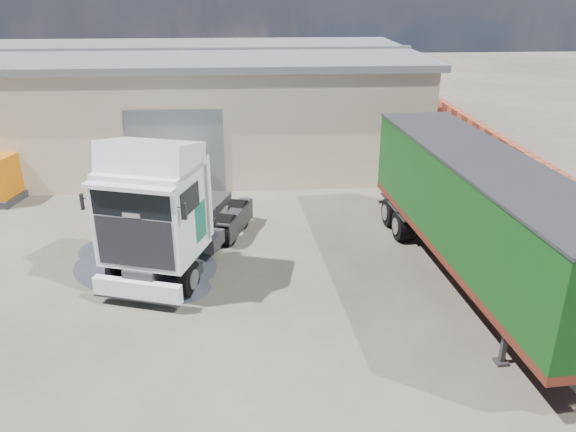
{
  "coord_description": "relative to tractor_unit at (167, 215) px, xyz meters",
  "views": [
    {
      "loc": [
        1.17,
        -12.99,
        8.42
      ],
      "look_at": [
        2.23,
        3.0,
        1.71
      ],
      "focal_mm": 35.0,
      "sensor_mm": 36.0,
      "label": 1
    }
  ],
  "objects": [
    {
      "name": "ground",
      "position": [
        1.44,
        -2.82,
        -1.9
      ],
      "size": [
        120.0,
        120.0,
        0.0
      ],
      "primitive_type": "plane",
      "color": "black",
      "rests_on": "ground"
    },
    {
      "name": "brick_boundary_wall",
      "position": [
        12.94,
        3.18,
        -0.65
      ],
      "size": [
        0.35,
        26.0,
        2.5
      ],
      "primitive_type": "cube",
      "color": "maroon",
      "rests_on": "ground"
    },
    {
      "name": "gravel_heap",
      "position": [
        -0.97,
        0.44,
        -1.45
      ],
      "size": [
        6.03,
        6.03,
        0.98
      ],
      "rotation": [
        0.0,
        0.0,
        -0.35
      ],
      "color": "black",
      "rests_on": "ground"
    },
    {
      "name": "panel_van",
      "position": [
        -0.36,
        5.36,
        -0.99
      ],
      "size": [
        2.04,
        4.42,
        1.76
      ],
      "rotation": [
        0.0,
        0.0,
        0.07
      ],
      "color": "black",
      "rests_on": "ground"
    },
    {
      "name": "box_trailer",
      "position": [
        9.03,
        -1.29,
        0.49
      ],
      "size": [
        3.3,
        11.97,
        3.93
      ],
      "rotation": [
        0.0,
        0.0,
        0.07
      ],
      "color": "#2D2D30",
      "rests_on": "ground"
    },
    {
      "name": "warehouse",
      "position": [
        -4.56,
        13.17,
        0.76
      ],
      "size": [
        30.6,
        12.6,
        5.42
      ],
      "color": "tan",
      "rests_on": "ground"
    },
    {
      "name": "tractor_unit",
      "position": [
        0.0,
        0.0,
        0.0
      ],
      "size": [
        4.41,
        7.09,
        4.53
      ],
      "rotation": [
        0.0,
        0.0,
        -0.3
      ],
      "color": "black",
      "rests_on": "ground"
    }
  ]
}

